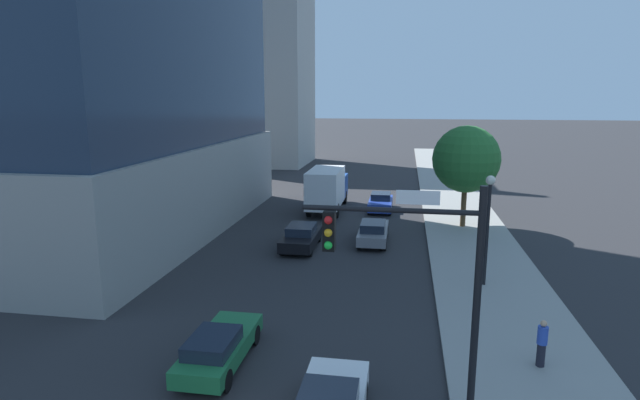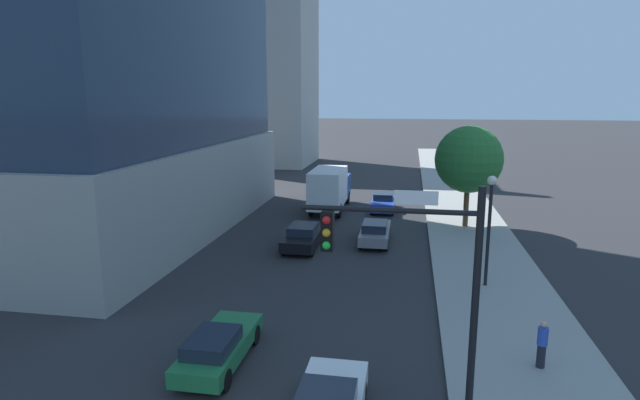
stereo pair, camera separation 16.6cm
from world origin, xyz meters
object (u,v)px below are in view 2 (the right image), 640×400
at_px(box_truck, 330,187).
at_px(pedestrian_blue_shirt, 542,344).
at_px(car_green, 218,347).
at_px(traffic_light_pole, 415,268).
at_px(street_tree, 469,160).
at_px(car_black, 303,237).
at_px(car_gray, 375,232).
at_px(street_lamp, 490,214).
at_px(car_blue, 383,202).
at_px(construction_building, 253,45).

height_order(box_truck, pedestrian_blue_shirt, box_truck).
bearing_deg(car_green, traffic_light_pole, -19.36).
xyz_separation_m(street_tree, car_black, (-10.13, -6.48, -4.11)).
distance_m(car_green, box_truck, 24.38).
bearing_deg(traffic_light_pole, car_gray, 96.92).
xyz_separation_m(street_lamp, pedestrian_blue_shirt, (0.76, -7.55, -2.68)).
height_order(street_lamp, car_blue, street_lamp).
relative_size(street_tree, pedestrian_blue_shirt, 4.26).
bearing_deg(car_black, car_green, -90.00).
relative_size(street_lamp, car_black, 1.18).
relative_size(street_lamp, street_tree, 0.76).
height_order(construction_building, pedestrian_blue_shirt, construction_building).
relative_size(box_truck, pedestrian_blue_shirt, 4.71).
distance_m(construction_building, pedestrian_blue_shirt, 58.70).
bearing_deg(pedestrian_blue_shirt, car_blue, 105.36).
xyz_separation_m(car_blue, car_gray, (-0.00, -9.33, 0.03)).
relative_size(traffic_light_pole, car_black, 1.50).
xyz_separation_m(construction_building, street_tree, (24.81, -31.86, -10.85)).
relative_size(street_tree, car_gray, 1.46).
relative_size(construction_building, car_black, 8.50).
height_order(construction_building, box_truck, construction_building).
bearing_deg(street_tree, car_black, -147.38).
bearing_deg(pedestrian_blue_shirt, car_green, -171.96).
bearing_deg(street_lamp, car_blue, 109.60).
bearing_deg(car_green, box_truck, 90.00).
bearing_deg(car_gray, car_black, -156.60).
bearing_deg(car_green, street_tree, 63.70).
bearing_deg(construction_building, box_truck, -62.34).
height_order(street_tree, pedestrian_blue_shirt, street_tree).
height_order(construction_building, car_black, construction_building).
relative_size(car_black, box_truck, 0.58).
bearing_deg(car_gray, construction_building, 117.36).
relative_size(car_green, pedestrian_blue_shirt, 2.83).
height_order(street_lamp, car_black, street_lamp).
xyz_separation_m(car_gray, box_truck, (-4.22, 8.51, 1.19)).
height_order(car_blue, car_green, car_blue).
bearing_deg(box_truck, pedestrian_blue_shirt, -64.85).
distance_m(car_black, car_green, 14.01).
xyz_separation_m(street_lamp, car_blue, (-5.74, 16.11, -2.97)).
bearing_deg(car_green, car_gray, 75.08).
distance_m(street_lamp, car_black, 11.51).
distance_m(car_black, pedestrian_blue_shirt, 16.47).
distance_m(street_lamp, car_blue, 17.35).
bearing_deg(car_black, car_blue, 69.27).
distance_m(traffic_light_pole, street_tree, 23.05).
bearing_deg(car_black, traffic_light_pole, -68.48).
distance_m(traffic_light_pole, pedestrian_blue_shirt, 6.79).
xyz_separation_m(construction_building, pedestrian_blue_shirt, (25.39, -50.84, -14.69)).
distance_m(street_tree, car_blue, 8.59).
bearing_deg(car_gray, box_truck, 116.38).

